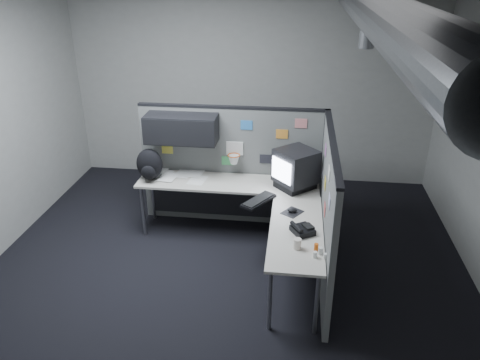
# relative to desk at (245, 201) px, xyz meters

# --- Properties ---
(room) EXTENTS (5.62, 5.62, 3.22)m
(room) POSITION_rel_desk_xyz_m (0.41, -0.70, 1.48)
(room) COLOR black
(room) RESTS_ON ground
(partition_back) EXTENTS (2.44, 0.42, 1.63)m
(partition_back) POSITION_rel_desk_xyz_m (-0.40, 0.53, 0.38)
(partition_back) COLOR slate
(partition_back) RESTS_ON ground
(partition_right) EXTENTS (0.07, 2.23, 1.63)m
(partition_right) POSITION_rel_desk_xyz_m (0.95, -0.49, 0.21)
(partition_right) COLOR slate
(partition_right) RESTS_ON ground
(desk) EXTENTS (2.31, 2.11, 0.73)m
(desk) POSITION_rel_desk_xyz_m (0.00, 0.00, 0.00)
(desk) COLOR beige
(desk) RESTS_ON ground
(monitor) EXTENTS (0.61, 0.61, 0.49)m
(monitor) POSITION_rel_desk_xyz_m (0.60, 0.22, 0.37)
(monitor) COLOR black
(monitor) RESTS_ON desk
(keyboard) EXTENTS (0.40, 0.50, 0.04)m
(keyboard) POSITION_rel_desk_xyz_m (0.19, -0.22, 0.14)
(keyboard) COLOR black
(keyboard) RESTS_ON desk
(mouse) EXTENTS (0.27, 0.28, 0.05)m
(mouse) POSITION_rel_desk_xyz_m (0.58, -0.42, 0.13)
(mouse) COLOR black
(mouse) RESTS_ON desk
(phone) EXTENTS (0.28, 0.29, 0.10)m
(phone) POSITION_rel_desk_xyz_m (0.69, -0.84, 0.16)
(phone) COLOR black
(phone) RESTS_ON desk
(bottles) EXTENTS (0.14, 0.16, 0.08)m
(bottles) POSITION_rel_desk_xyz_m (0.85, -1.22, 0.15)
(bottles) COLOR silver
(bottles) RESTS_ON desk
(cup) EXTENTS (0.09, 0.09, 0.11)m
(cup) POSITION_rel_desk_xyz_m (0.65, -1.14, 0.17)
(cup) COLOR silver
(cup) RESTS_ON desk
(papers) EXTENTS (0.80, 0.56, 0.02)m
(papers) POSITION_rel_desk_xyz_m (-0.93, 0.40, 0.13)
(papers) COLOR white
(papers) RESTS_ON desk
(backpack) EXTENTS (0.38, 0.36, 0.41)m
(backpack) POSITION_rel_desk_xyz_m (-1.25, 0.23, 0.32)
(backpack) COLOR black
(backpack) RESTS_ON desk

